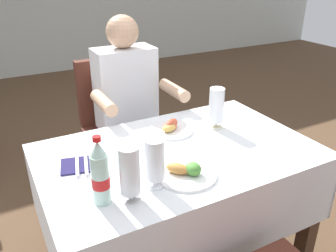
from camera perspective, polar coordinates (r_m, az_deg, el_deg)
The scene contains 10 objects.
main_dining_table at distance 1.68m, azimuth 1.63°, elevation -9.15°, with size 1.24×0.78×0.75m.
chair_far_diner_seat at distance 2.32m, azimuth -7.98°, elevation 0.06°, with size 0.44×0.50×0.97m.
seated_diner_far at distance 2.18m, azimuth -6.24°, elevation 2.94°, with size 0.50×0.46×1.26m.
plate_near_camera at distance 1.41m, azimuth 2.92°, elevation -7.48°, with size 0.25×0.25×0.06m.
plate_far_diner at distance 1.76m, azimuth 0.47°, elevation -0.32°, with size 0.22×0.22×0.06m.
beer_glass_left at distance 1.30m, azimuth -2.17°, elevation -5.79°, with size 0.07×0.07×0.20m.
beer_glass_middle at distance 1.78m, azimuth 7.87°, elevation 2.95°, with size 0.08×0.08×0.21m.
beer_glass_right at distance 1.23m, azimuth -6.26°, elevation -7.82°, with size 0.07×0.07×0.22m.
cola_bottle_primary at distance 1.23m, azimuth -10.97°, elevation -7.73°, with size 0.06×0.06×0.26m.
napkin_cutlery_set at distance 1.52m, azimuth -13.85°, elevation -6.10°, with size 0.20×0.20×0.01m.
Camera 1 is at (-0.67, -1.16, 1.53)m, focal length 37.50 mm.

